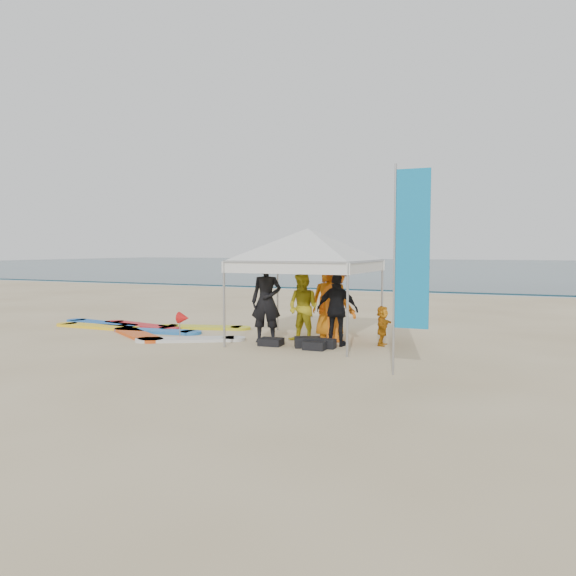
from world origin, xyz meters
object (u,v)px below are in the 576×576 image
Objects in this scene: surfboard_spread at (144,329)px; person_seated at (382,326)px; person_orange_a at (336,302)px; person_black_b at (337,310)px; person_orange_b at (330,300)px; person_yellow at (303,308)px; marker_pennant at (184,318)px; feather_flag at (410,252)px; person_black_a at (266,301)px; canopy_tent at (308,229)px.

person_seated is at bearing 2.25° from surfboard_spread.
person_orange_a is 5.24m from surfboard_spread.
person_black_b is 0.89× the size of person_orange_b.
person_yellow reaches higher than marker_pennant.
person_orange_a is 1.02× the size of person_orange_b.
person_black_b is at bearing 140.37° from person_orange_a.
marker_pennant is 0.11× the size of surfboard_spread.
person_orange_a is at bearing 3.69° from surfboard_spread.
feather_flag is (2.26, -2.86, 1.17)m from person_orange_a.
person_black_a is 0.31× the size of surfboard_spread.
person_yellow is at bearing 139.51° from feather_flag.
canopy_tent is (-0.59, -0.25, 1.67)m from person_orange_a.
canopy_tent is (-1.71, -0.17, 2.15)m from person_seated.
person_black_a is 4.43m from feather_flag.
person_orange_b is (0.33, 0.91, 0.11)m from person_yellow.
person_seated is (2.55, 0.61, -0.50)m from person_black_a.
feather_flag is at bearing -42.39° from canopy_tent.
person_black_a reaches higher than person_orange_b.
person_orange_b is 0.46× the size of canopy_tent.
person_seated is 1.38× the size of marker_pennant.
person_yellow is (0.77, 0.33, -0.15)m from person_black_a.
person_yellow is at bearing 58.78° from person_orange_b.
person_seated is 0.22× the size of canopy_tent.
marker_pennant is (-5.70, 1.82, -1.59)m from feather_flag.
person_seated is 3.42m from feather_flag.
person_yellow is 2.88m from marker_pennant.
person_orange_b is 3.52m from marker_pennant.
person_seated is 0.25× the size of feather_flag.
person_black_a is at bearing -5.57° from surfboard_spread.
person_orange_a reaches higher than surfboard_spread.
surfboard_spread is (-5.16, -0.33, -0.88)m from person_orange_a.
person_seated is 4.66m from marker_pennant.
person_orange_b is at bearing 33.37° from person_black_a.
person_orange_a is 1.22m from person_seated.
surfboard_spread is at bearing 89.86° from person_seated.
marker_pennant is at bearing -22.40° from surfboard_spread.
person_yellow is at bearing -118.43° from canopy_tent.
person_yellow is 1.80m from canopy_tent.
canopy_tent reaches higher than surfboard_spread.
feather_flag is at bearing -18.81° from surfboard_spread.
feather_flag is at bearing 156.38° from person_orange_a.
person_black_a is 1.66m from person_orange_b.
canopy_tent reaches higher than person_orange_b.
person_black_b is 2.51× the size of marker_pennant.
feather_flag reaches higher than marker_pennant.
canopy_tent reaches higher than person_seated.
person_orange_a is at bearing 11.16° from person_black_a.
person_yellow is 1.83m from person_seated.
person_black_a is 1.90m from canopy_tent.
surfboard_spread is (-6.28, -0.25, -0.41)m from person_seated.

